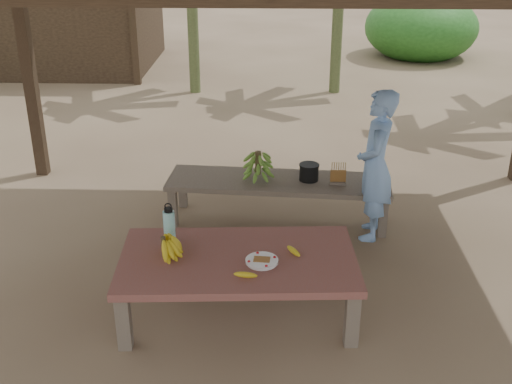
{
  "coord_description": "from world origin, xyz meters",
  "views": [
    {
      "loc": [
        -0.03,
        -4.73,
        2.95
      ],
      "look_at": [
        -0.18,
        0.05,
        0.8
      ],
      "focal_mm": 45.0,
      "sensor_mm": 36.0,
      "label": 1
    }
  ],
  "objects_px": {
    "work_table": "(238,265)",
    "bench": "(278,185)",
    "woman": "(375,166)",
    "water_flask": "(169,225)",
    "cooking_pot": "(309,173)",
    "plate": "(262,261)",
    "ripe_banana_bunch": "(164,245)"
  },
  "relations": [
    {
      "from": "work_table",
      "to": "bench",
      "type": "relative_size",
      "value": 0.83
    },
    {
      "from": "work_table",
      "to": "woman",
      "type": "bearing_deg",
      "value": 45.01
    },
    {
      "from": "water_flask",
      "to": "cooking_pot",
      "type": "bearing_deg",
      "value": 50.14
    },
    {
      "from": "cooking_pot",
      "to": "water_flask",
      "type": "bearing_deg",
      "value": -129.86
    },
    {
      "from": "work_table",
      "to": "plate",
      "type": "relative_size",
      "value": 7.49
    },
    {
      "from": "work_table",
      "to": "woman",
      "type": "distance_m",
      "value": 1.83
    },
    {
      "from": "bench",
      "to": "woman",
      "type": "height_order",
      "value": "woman"
    },
    {
      "from": "cooking_pot",
      "to": "woman",
      "type": "distance_m",
      "value": 0.69
    },
    {
      "from": "ripe_banana_bunch",
      "to": "water_flask",
      "type": "bearing_deg",
      "value": 86.76
    },
    {
      "from": "bench",
      "to": "woman",
      "type": "xyz_separation_m",
      "value": [
        0.9,
        -0.29,
        0.33
      ]
    },
    {
      "from": "bench",
      "to": "plate",
      "type": "height_order",
      "value": "plate"
    },
    {
      "from": "work_table",
      "to": "ripe_banana_bunch",
      "type": "relative_size",
      "value": 6.45
    },
    {
      "from": "water_flask",
      "to": "woman",
      "type": "height_order",
      "value": "woman"
    },
    {
      "from": "ripe_banana_bunch",
      "to": "plate",
      "type": "relative_size",
      "value": 1.16
    },
    {
      "from": "water_flask",
      "to": "plate",
      "type": "bearing_deg",
      "value": -23.49
    },
    {
      "from": "bench",
      "to": "woman",
      "type": "distance_m",
      "value": 1.0
    },
    {
      "from": "cooking_pot",
      "to": "bench",
      "type": "bearing_deg",
      "value": -179.21
    },
    {
      "from": "woman",
      "to": "water_flask",
      "type": "bearing_deg",
      "value": -47.79
    },
    {
      "from": "plate",
      "to": "woman",
      "type": "height_order",
      "value": "woman"
    },
    {
      "from": "ripe_banana_bunch",
      "to": "woman",
      "type": "relative_size",
      "value": 0.2
    },
    {
      "from": "woman",
      "to": "ripe_banana_bunch",
      "type": "bearing_deg",
      "value": -43.08
    },
    {
      "from": "water_flask",
      "to": "bench",
      "type": "bearing_deg",
      "value": 58.13
    },
    {
      "from": "work_table",
      "to": "woman",
      "type": "xyz_separation_m",
      "value": [
        1.21,
        1.34,
        0.29
      ]
    },
    {
      "from": "woman",
      "to": "bench",
      "type": "bearing_deg",
      "value": -97.5
    },
    {
      "from": "ripe_banana_bunch",
      "to": "plate",
      "type": "xyz_separation_m",
      "value": [
        0.75,
        -0.1,
        -0.07
      ]
    },
    {
      "from": "plate",
      "to": "cooking_pot",
      "type": "height_order",
      "value": "cooking_pot"
    },
    {
      "from": "plate",
      "to": "cooking_pot",
      "type": "bearing_deg",
      "value": 75.98
    },
    {
      "from": "bench",
      "to": "cooking_pot",
      "type": "xyz_separation_m",
      "value": [
        0.3,
        0.0,
        0.14
      ]
    },
    {
      "from": "bench",
      "to": "water_flask",
      "type": "bearing_deg",
      "value": -117.44
    },
    {
      "from": "bench",
      "to": "plate",
      "type": "relative_size",
      "value": 9.07
    },
    {
      "from": "bench",
      "to": "cooking_pot",
      "type": "height_order",
      "value": "cooking_pot"
    },
    {
      "from": "ripe_banana_bunch",
      "to": "cooking_pot",
      "type": "height_order",
      "value": "ripe_banana_bunch"
    }
  ]
}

